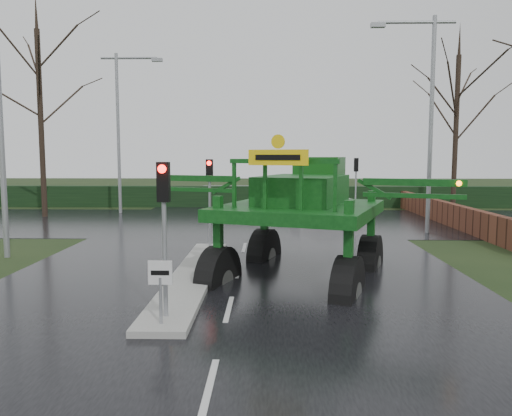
{
  "coord_description": "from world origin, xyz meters",
  "views": [
    {
      "loc": [
        0.91,
        -11.55,
        3.65
      ],
      "look_at": [
        0.55,
        4.23,
        2.0
      ],
      "focal_mm": 35.0,
      "sensor_mm": 36.0,
      "label": 1
    }
  ],
  "objects_px": {
    "traffic_signal_near": "(164,206)",
    "traffic_signal_far": "(356,173)",
    "keep_left_sign": "(160,282)",
    "traffic_signal_mid": "(210,184)",
    "white_sedan": "(329,217)",
    "street_light_left_near": "(7,89)",
    "crop_sprayer": "(222,196)",
    "street_light_right": "(425,105)",
    "street_light_left_far": "(123,119)"
  },
  "relations": [
    {
      "from": "traffic_signal_near",
      "to": "traffic_signal_far",
      "type": "relative_size",
      "value": 1.0
    },
    {
      "from": "traffic_signal_far",
      "to": "street_light_left_near",
      "type": "bearing_deg",
      "value": 43.63
    },
    {
      "from": "street_light_right",
      "to": "street_light_left_far",
      "type": "bearing_deg",
      "value": 153.98
    },
    {
      "from": "street_light_left_near",
      "to": "crop_sprayer",
      "type": "bearing_deg",
      "value": -22.02
    },
    {
      "from": "street_light_left_far",
      "to": "crop_sprayer",
      "type": "relative_size",
      "value": 1.12
    },
    {
      "from": "keep_left_sign",
      "to": "traffic_signal_near",
      "type": "distance_m",
      "value": 1.61
    },
    {
      "from": "street_light_left_near",
      "to": "white_sedan",
      "type": "relative_size",
      "value": 2.16
    },
    {
      "from": "street_light_left_far",
      "to": "crop_sprayer",
      "type": "bearing_deg",
      "value": -65.59
    },
    {
      "from": "traffic_signal_near",
      "to": "street_light_right",
      "type": "height_order",
      "value": "street_light_right"
    },
    {
      "from": "keep_left_sign",
      "to": "white_sedan",
      "type": "bearing_deg",
      "value": 73.32
    },
    {
      "from": "keep_left_sign",
      "to": "street_light_left_far",
      "type": "relative_size",
      "value": 0.14
    },
    {
      "from": "traffic_signal_near",
      "to": "traffic_signal_far",
      "type": "xyz_separation_m",
      "value": [
        7.8,
        21.02,
        0.0
      ]
    },
    {
      "from": "street_light_right",
      "to": "street_light_left_far",
      "type": "height_order",
      "value": "same"
    },
    {
      "from": "traffic_signal_mid",
      "to": "street_light_right",
      "type": "distance_m",
      "value": 11.05
    },
    {
      "from": "street_light_right",
      "to": "street_light_left_near",
      "type": "bearing_deg",
      "value": -159.89
    },
    {
      "from": "traffic_signal_far",
      "to": "street_light_left_near",
      "type": "height_order",
      "value": "street_light_left_near"
    },
    {
      "from": "street_light_left_near",
      "to": "street_light_left_far",
      "type": "xyz_separation_m",
      "value": [
        0.0,
        14.0,
        0.0
      ]
    },
    {
      "from": "crop_sprayer",
      "to": "street_light_right",
      "type": "bearing_deg",
      "value": 67.12
    },
    {
      "from": "street_light_right",
      "to": "white_sedan",
      "type": "relative_size",
      "value": 2.16
    },
    {
      "from": "street_light_left_near",
      "to": "white_sedan",
      "type": "bearing_deg",
      "value": 43.98
    },
    {
      "from": "street_light_right",
      "to": "crop_sprayer",
      "type": "bearing_deg",
      "value": -133.26
    },
    {
      "from": "traffic_signal_near",
      "to": "traffic_signal_mid",
      "type": "height_order",
      "value": "same"
    },
    {
      "from": "street_light_left_near",
      "to": "keep_left_sign",
      "type": "bearing_deg",
      "value": -47.41
    },
    {
      "from": "street_light_left_near",
      "to": "street_light_right",
      "type": "xyz_separation_m",
      "value": [
        16.39,
        6.0,
        0.0
      ]
    },
    {
      "from": "traffic_signal_far",
      "to": "crop_sprayer",
      "type": "xyz_separation_m",
      "value": [
        -6.91,
        -17.16,
        -0.1
      ]
    },
    {
      "from": "traffic_signal_mid",
      "to": "white_sedan",
      "type": "height_order",
      "value": "traffic_signal_mid"
    },
    {
      "from": "keep_left_sign",
      "to": "traffic_signal_near",
      "type": "bearing_deg",
      "value": 90.0
    },
    {
      "from": "traffic_signal_far",
      "to": "street_light_left_far",
      "type": "relative_size",
      "value": 0.35
    },
    {
      "from": "traffic_signal_far",
      "to": "crop_sprayer",
      "type": "relative_size",
      "value": 0.4
    },
    {
      "from": "street_light_left_near",
      "to": "street_light_right",
      "type": "height_order",
      "value": "same"
    },
    {
      "from": "traffic_signal_near",
      "to": "traffic_signal_mid",
      "type": "xyz_separation_m",
      "value": [
        0.0,
        8.5,
        0.0
      ]
    },
    {
      "from": "keep_left_sign",
      "to": "crop_sprayer",
      "type": "distance_m",
      "value": 4.67
    },
    {
      "from": "traffic_signal_far",
      "to": "crop_sprayer",
      "type": "distance_m",
      "value": 18.5
    },
    {
      "from": "crop_sprayer",
      "to": "traffic_signal_mid",
      "type": "bearing_deg",
      "value": 121.19
    },
    {
      "from": "street_light_right",
      "to": "white_sedan",
      "type": "xyz_separation_m",
      "value": [
        -3.53,
        6.41,
        -5.99
      ]
    },
    {
      "from": "traffic_signal_near",
      "to": "traffic_signal_far",
      "type": "height_order",
      "value": "same"
    },
    {
      "from": "crop_sprayer",
      "to": "white_sedan",
      "type": "height_order",
      "value": "crop_sprayer"
    },
    {
      "from": "street_light_left_far",
      "to": "street_light_right",
      "type": "bearing_deg",
      "value": -26.02
    },
    {
      "from": "street_light_right",
      "to": "crop_sprayer",
      "type": "distance_m",
      "value": 13.04
    },
    {
      "from": "traffic_signal_near",
      "to": "traffic_signal_far",
      "type": "distance_m",
      "value": 22.42
    },
    {
      "from": "crop_sprayer",
      "to": "street_light_left_far",
      "type": "bearing_deg",
      "value": 134.79
    },
    {
      "from": "crop_sprayer",
      "to": "white_sedan",
      "type": "relative_size",
      "value": 1.93
    },
    {
      "from": "traffic_signal_near",
      "to": "traffic_signal_mid",
      "type": "distance_m",
      "value": 8.5
    },
    {
      "from": "street_light_left_near",
      "to": "white_sedan",
      "type": "height_order",
      "value": "street_light_left_near"
    },
    {
      "from": "keep_left_sign",
      "to": "crop_sprayer",
      "type": "relative_size",
      "value": 0.15
    },
    {
      "from": "traffic_signal_mid",
      "to": "street_light_left_near",
      "type": "distance_m",
      "value": 7.83
    },
    {
      "from": "street_light_left_far",
      "to": "crop_sprayer",
      "type": "xyz_separation_m",
      "value": [
        7.78,
        -17.15,
        -3.5
      ]
    },
    {
      "from": "traffic_signal_mid",
      "to": "white_sedan",
      "type": "relative_size",
      "value": 0.76
    },
    {
      "from": "street_light_right",
      "to": "white_sedan",
      "type": "bearing_deg",
      "value": 118.8
    },
    {
      "from": "street_light_left_near",
      "to": "crop_sprayer",
      "type": "height_order",
      "value": "street_light_left_near"
    }
  ]
}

